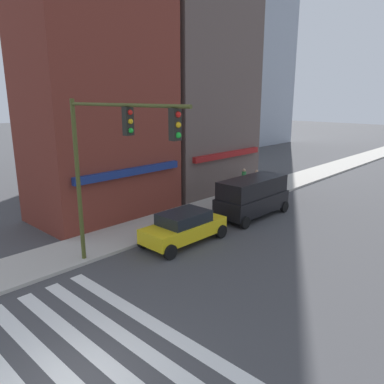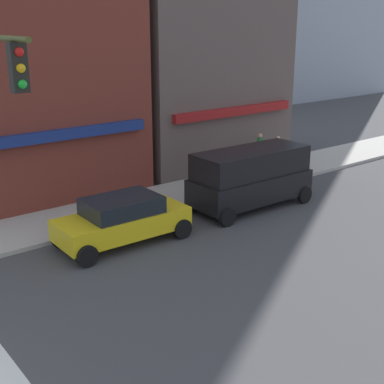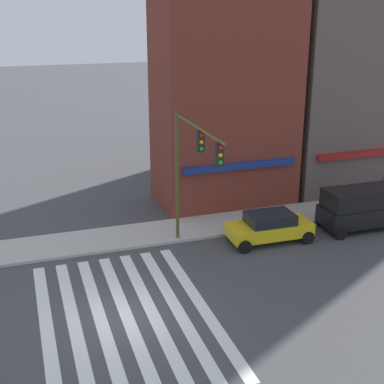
# 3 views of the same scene
# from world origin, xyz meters

# --- Properties ---
(storefront_row) EXTENTS (16.97, 5.30, 14.96)m
(storefront_row) POSITION_xyz_m (12.92, 11.50, 7.20)
(storefront_row) COLOR maroon
(storefront_row) RESTS_ON ground_plane
(traffic_signal) EXTENTS (0.32, 6.55, 6.94)m
(traffic_signal) POSITION_xyz_m (4.12, 4.09, 5.08)
(traffic_signal) COLOR #474C1E
(traffic_signal) RESTS_ON ground_plane
(sedan_yellow) EXTENTS (4.42, 2.02, 1.59)m
(sedan_yellow) POSITION_xyz_m (8.65, 4.70, 0.84)
(sedan_yellow) COLOR yellow
(sedan_yellow) RESTS_ON ground_plane
(van_black) EXTENTS (5.02, 2.22, 2.34)m
(van_black) POSITION_xyz_m (14.49, 4.70, 1.29)
(van_black) COLOR black
(van_black) RESTS_ON ground_plane
(pedestrian_green_top) EXTENTS (0.32, 0.32, 1.77)m
(pedestrian_green_top) POSITION_xyz_m (18.41, 8.13, 1.07)
(pedestrian_green_top) COLOR #23232D
(pedestrian_green_top) RESTS_ON sidewalk_left
(pedestrian_red_jacket) EXTENTS (0.32, 0.32, 1.77)m
(pedestrian_red_jacket) POSITION_xyz_m (18.65, 7.19, 1.07)
(pedestrian_red_jacket) COLOR #23232D
(pedestrian_red_jacket) RESTS_ON sidewalk_left
(pedestrian_orange_vest) EXTENTS (0.32, 0.32, 1.77)m
(pedestrian_orange_vest) POSITION_xyz_m (14.52, 6.79, 1.07)
(pedestrian_orange_vest) COLOR #23232D
(pedestrian_orange_vest) RESTS_ON sidewalk_left
(fire_hydrant) EXTENTS (0.24, 0.24, 0.84)m
(fire_hydrant) POSITION_xyz_m (8.96, 6.40, 0.61)
(fire_hydrant) COLOR red
(fire_hydrant) RESTS_ON sidewalk_left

